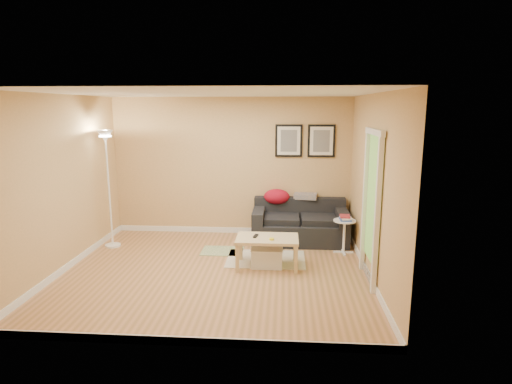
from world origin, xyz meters
TOP-DOWN VIEW (x-y plane):
  - floor at (0.00, 0.00)m, footprint 4.50×4.50m
  - ceiling at (0.00, 0.00)m, footprint 4.50×4.50m
  - wall_back at (0.00, 2.00)m, footprint 4.50×0.00m
  - wall_front at (0.00, -2.00)m, footprint 4.50×0.00m
  - wall_left at (-2.25, 0.00)m, footprint 0.00×4.00m
  - wall_right at (2.25, 0.00)m, footprint 0.00×4.00m
  - baseboard_back at (0.00, 1.99)m, footprint 4.50×0.02m
  - baseboard_front at (0.00, -1.99)m, footprint 4.50×0.02m
  - baseboard_left at (-2.24, 0.00)m, footprint 0.02×4.00m
  - baseboard_right at (2.24, 0.00)m, footprint 0.02×4.00m
  - sofa at (1.30, 1.53)m, footprint 1.70×0.90m
  - red_throw at (0.87, 1.82)m, footprint 0.48×0.36m
  - plaid_throw at (1.41, 1.86)m, footprint 0.45×0.32m
  - framed_print_left at (1.08, 1.98)m, footprint 0.50×0.04m
  - framed_print_right at (1.68, 1.98)m, footprint 0.50×0.04m
  - area_rug at (0.73, 0.56)m, footprint 1.25×0.85m
  - green_runner at (-0.03, 0.90)m, footprint 0.70×0.50m
  - coffee_table at (0.76, 0.25)m, footprint 0.95×0.59m
  - remote_control at (0.58, 0.28)m, footprint 0.08×0.17m
  - tape_roll at (0.83, 0.13)m, footprint 0.07×0.07m
  - storage_bin at (0.76, 0.27)m, footprint 0.48×0.35m
  - side_table at (2.02, 0.97)m, footprint 0.37×0.37m
  - book_stack at (2.03, 0.98)m, footprint 0.19×0.25m
  - floor_lamp at (-2.00, 1.03)m, footprint 0.27×0.27m
  - doorway at (2.20, -0.15)m, footprint 0.12×1.01m

SIDE VIEW (x-z plane):
  - floor at x=0.00m, z-range 0.00..0.00m
  - area_rug at x=0.73m, z-range 0.00..0.01m
  - green_runner at x=-0.03m, z-range 0.00..0.01m
  - baseboard_back at x=0.00m, z-range 0.00..0.10m
  - baseboard_front at x=0.00m, z-range 0.00..0.10m
  - baseboard_left at x=-2.24m, z-range 0.00..0.10m
  - baseboard_right at x=2.24m, z-range 0.00..0.10m
  - storage_bin at x=0.76m, z-range 0.00..0.30m
  - coffee_table at x=0.76m, z-range 0.00..0.47m
  - side_table at x=2.02m, z-range 0.00..0.57m
  - sofa at x=1.30m, z-range 0.00..0.75m
  - remote_control at x=0.58m, z-range 0.47..0.49m
  - tape_roll at x=0.83m, z-range 0.47..0.50m
  - book_stack at x=2.03m, z-range 0.57..0.65m
  - red_throw at x=0.87m, z-range 0.63..0.91m
  - plaid_throw at x=1.41m, z-range 0.73..0.83m
  - floor_lamp at x=-2.00m, z-range -0.06..1.99m
  - doorway at x=2.20m, z-range -0.04..2.09m
  - wall_back at x=0.00m, z-range -0.95..3.55m
  - wall_front at x=0.00m, z-range -0.95..3.55m
  - wall_left at x=-2.25m, z-range -0.70..3.30m
  - wall_right at x=2.25m, z-range -0.70..3.30m
  - framed_print_left at x=1.08m, z-range 1.50..2.10m
  - framed_print_right at x=1.68m, z-range 1.50..2.10m
  - ceiling at x=0.00m, z-range 2.60..2.60m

